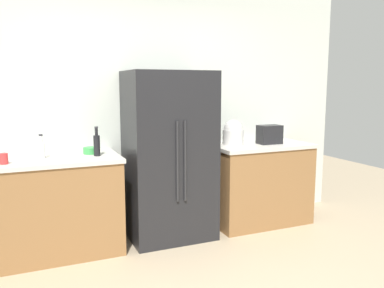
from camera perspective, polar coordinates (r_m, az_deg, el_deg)
The scene contains 11 objects.
kitchen_back_panel at distance 4.36m, azimuth -8.22°, elevation 5.67°, with size 5.21×0.10×2.78m, color silver.
counter_left at distance 3.99m, azimuth -21.76°, elevation -8.62°, with size 1.58×0.68×0.93m.
counter_right at distance 4.70m, azimuth 9.57°, elevation -5.56°, with size 1.15×0.68×0.93m.
refrigerator at distance 4.12m, azimuth -3.29°, elevation -1.71°, with size 0.86×0.68×1.74m.
toaster at distance 4.62m, azimuth 11.11°, elevation 1.36°, with size 0.27×0.17×0.21m, color black.
rice_cooker at distance 4.48m, azimuth 5.95°, elevation 1.56°, with size 0.24×0.24×0.28m.
bottle_a at distance 3.88m, azimuth -20.89°, elevation -0.71°, with size 0.06×0.06×0.23m.
bottle_b at distance 3.86m, azimuth -13.57°, elevation -0.05°, with size 0.06×0.06×0.28m.
cup_a at distance 3.73m, azimuth -25.51°, elevation -1.93°, with size 0.07×0.07×0.09m, color red.
cup_b at distance 4.98m, azimuth 12.23°, elevation 1.05°, with size 0.09×0.09×0.08m, color blue.
bowl_a at distance 4.01m, azimuth -14.35°, elevation -0.91°, with size 0.15×0.15×0.06m, color green.
Camera 1 is at (-1.13, -2.46, 1.60)m, focal length 36.98 mm.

